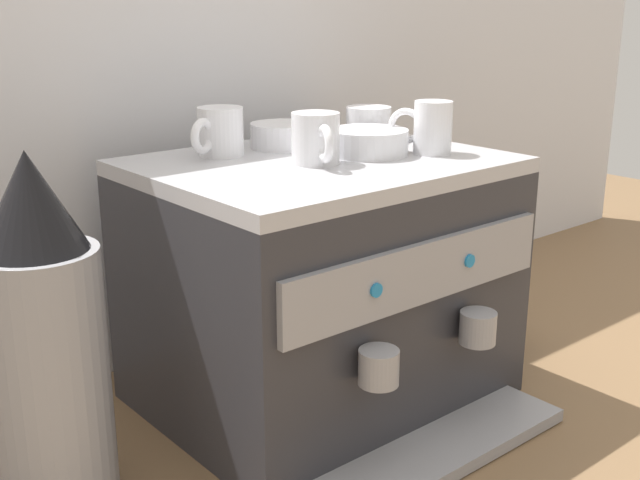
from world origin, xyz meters
name	(u,v)px	position (x,y,z in m)	size (l,w,h in m)	color
ground_plane	(320,393)	(0.00, 0.00, 0.00)	(4.00, 4.00, 0.00)	brown
tiled_backsplash_wall	(208,106)	(0.00, 0.32, 0.46)	(2.80, 0.03, 0.92)	silver
espresso_machine	(322,283)	(0.00, -0.01, 0.20)	(0.55, 0.54, 0.41)	#2D2D33
ceramic_cup_0	(219,132)	(-0.11, 0.12, 0.45)	(0.11, 0.07, 0.08)	white
ceramic_cup_1	(430,127)	(0.16, -0.08, 0.45)	(0.07, 0.10, 0.08)	white
ceramic_cup_2	(316,139)	(-0.03, -0.03, 0.45)	(0.07, 0.11, 0.08)	white
ceramic_cup_3	(368,124)	(0.16, 0.06, 0.44)	(0.08, 0.11, 0.06)	white
ceramic_bowl_0	(368,143)	(0.08, -0.02, 0.43)	(0.13, 0.13, 0.04)	white
ceramic_bowl_1	(284,136)	(0.02, 0.11, 0.43)	(0.11, 0.11, 0.04)	white
coffee_grinder	(45,347)	(-0.47, -0.01, 0.23)	(0.16, 0.16, 0.48)	#939399
milk_pitcher	(495,308)	(0.42, -0.04, 0.06)	(0.10, 0.10, 0.13)	#B7B7BC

